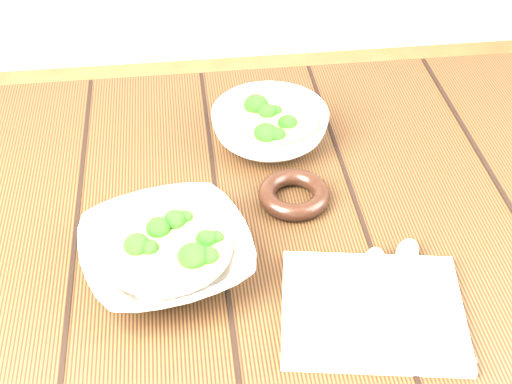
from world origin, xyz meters
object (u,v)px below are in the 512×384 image
object	(u,v)px
soup_bowl_back	(270,126)
napkin	(372,310)
soup_bowl_front	(166,253)
table	(235,275)
trivet	(294,195)

from	to	relation	value
soup_bowl_back	napkin	size ratio (longest dim) A/B	0.88
soup_bowl_front	table	bearing A→B (deg)	42.86
table	trivet	bearing A→B (deg)	15.04
soup_bowl_back	napkin	xyz separation A→B (m)	(0.08, -0.37, -0.03)
table	napkin	distance (m)	0.28
soup_bowl_back	soup_bowl_front	bearing A→B (deg)	-123.27
table	trivet	distance (m)	0.16
soup_bowl_front	trivet	world-z (taller)	soup_bowl_front
table	soup_bowl_front	bearing A→B (deg)	-137.14
trivet	napkin	xyz separation A→B (m)	(0.06, -0.22, -0.01)
trivet	soup_bowl_back	bearing A→B (deg)	95.78
soup_bowl_back	napkin	distance (m)	0.37
soup_bowl_front	napkin	xyz separation A→B (m)	(0.25, -0.11, -0.02)
table	napkin	bearing A→B (deg)	-51.82
soup_bowl_front	soup_bowl_back	world-z (taller)	soup_bowl_back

